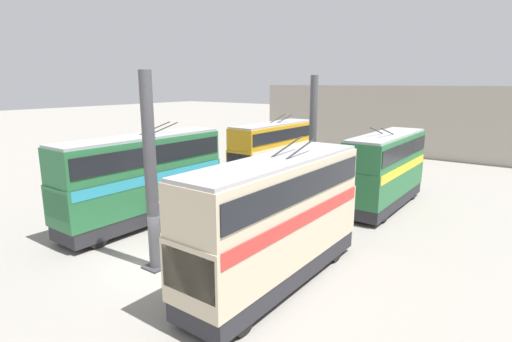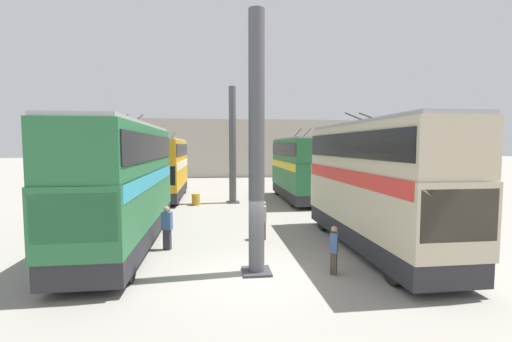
% 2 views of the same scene
% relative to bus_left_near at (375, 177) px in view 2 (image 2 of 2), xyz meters
% --- Properties ---
extents(ground_plane, '(240.00, 240.00, 0.00)m').
position_rel_bus_left_near_xyz_m(ground_plane, '(-2.22, 5.19, -3.03)').
color(ground_plane, gray).
extents(depot_back_wall, '(0.50, 36.00, 7.93)m').
position_rel_bus_left_near_xyz_m(depot_back_wall, '(33.39, 5.19, 0.94)').
color(depot_back_wall, '#A8A093').
rests_on(depot_back_wall, ground_plane).
extents(support_column_near, '(0.97, 0.97, 8.75)m').
position_rel_bus_left_near_xyz_m(support_column_near, '(-2.06, 5.19, 1.23)').
color(support_column_near, '#4C4C51').
rests_on(support_column_near, ground_plane).
extents(support_column_far, '(0.97, 0.97, 8.75)m').
position_rel_bus_left_near_xyz_m(support_column_far, '(12.46, 5.19, 1.23)').
color(support_column_far, '#4C4C51').
rests_on(support_column_far, ground_plane).
extents(bus_left_near, '(10.02, 2.54, 5.93)m').
position_rel_bus_left_near_xyz_m(bus_left_near, '(0.00, 0.00, 0.00)').
color(bus_left_near, black).
rests_on(bus_left_near, ground_plane).
extents(bus_left_far, '(9.16, 2.54, 5.58)m').
position_rel_bus_left_near_xyz_m(bus_left_far, '(13.05, 0.00, -0.21)').
color(bus_left_far, black).
rests_on(bus_left_far, ground_plane).
extents(bus_right_mid, '(10.59, 2.54, 5.88)m').
position_rel_bus_left_near_xyz_m(bus_right_mid, '(1.52, 10.38, -0.03)').
color(bus_right_mid, black).
rests_on(bus_right_mid, ground_plane).
extents(bus_right_far, '(9.54, 2.54, 5.52)m').
position_rel_bus_left_near_xyz_m(bus_right_far, '(15.12, 10.38, -0.23)').
color(bus_right_far, black).
rests_on(bus_right_far, ground_plane).
extents(person_by_right_row, '(0.36, 0.47, 1.83)m').
position_rel_bus_left_near_xyz_m(person_by_right_row, '(0.98, 8.57, -2.05)').
color(person_by_right_row, '#2D2D33').
rests_on(person_by_right_row, ground_plane).
extents(person_by_left_row, '(0.48, 0.41, 1.64)m').
position_rel_bus_left_near_xyz_m(person_by_left_row, '(-2.49, 2.61, -2.16)').
color(person_by_left_row, '#473D33').
rests_on(person_by_left_row, ground_plane).
extents(person_aisle_midway, '(0.42, 0.24, 1.81)m').
position_rel_bus_left_near_xyz_m(person_aisle_midway, '(2.06, 4.36, -2.06)').
color(person_aisle_midway, '#473D33').
rests_on(person_aisle_midway, ground_plane).
extents(oil_drum, '(0.62, 0.62, 0.85)m').
position_rel_bus_left_near_xyz_m(oil_drum, '(11.67, 7.93, -2.60)').
color(oil_drum, '#B28E23').
rests_on(oil_drum, ground_plane).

